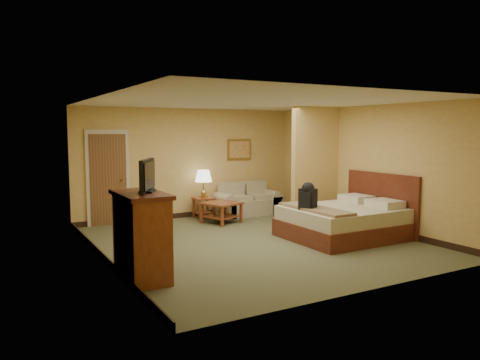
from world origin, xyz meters
TOP-DOWN VIEW (x-y plane):
  - floor at (0.00, 0.00)m, footprint 6.00×6.00m
  - ceiling at (0.00, 0.00)m, footprint 6.00×6.00m
  - back_wall at (0.00, 3.00)m, footprint 5.50×0.02m
  - left_wall at (-2.75, 0.00)m, footprint 0.02×6.00m
  - right_wall at (2.75, 0.00)m, footprint 0.02×6.00m
  - partition at (2.15, 0.93)m, footprint 1.20×0.15m
  - door at (-1.95, 2.96)m, footprint 0.94×0.16m
  - baseboard at (0.00, 2.99)m, footprint 5.50×0.02m
  - loveseat at (1.35, 2.57)m, footprint 1.59×0.74m
  - side_table at (0.20, 2.65)m, footprint 0.45×0.45m
  - table_lamp at (0.20, 2.65)m, footprint 0.40×0.40m
  - coffee_table at (0.31, 1.94)m, footprint 0.94×0.94m
  - wall_picture at (1.35, 2.97)m, footprint 0.68×0.04m
  - dresser at (-2.48, -1.08)m, footprint 0.60×1.14m
  - tv at (-2.38, -1.08)m, footprint 0.42×0.68m
  - bed at (1.81, -0.53)m, footprint 2.22×1.89m
  - backpack at (0.92, -0.43)m, footprint 0.31×0.36m

SIDE VIEW (x-z plane):
  - floor at x=0.00m, z-range 0.00..0.00m
  - baseboard at x=0.00m, z-range 0.00..0.12m
  - loveseat at x=1.35m, z-range -0.14..0.66m
  - side_table at x=0.20m, z-range 0.08..0.57m
  - bed at x=1.81m, z-range -0.28..0.94m
  - coffee_table at x=0.31m, z-range 0.10..0.57m
  - dresser at x=-2.48m, z-range 0.01..1.23m
  - backpack at x=0.92m, z-range 0.61..1.13m
  - table_lamp at x=0.20m, z-range 0.67..1.32m
  - door at x=-1.95m, z-range -0.02..2.08m
  - back_wall at x=0.00m, z-range 0.00..2.60m
  - left_wall at x=-2.75m, z-range 0.00..2.60m
  - right_wall at x=2.75m, z-range 0.00..2.60m
  - partition at x=2.15m, z-range 0.00..2.60m
  - tv at x=-2.38m, z-range 1.21..1.67m
  - wall_picture at x=1.35m, z-range 1.34..1.86m
  - ceiling at x=0.00m, z-range 2.60..2.60m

